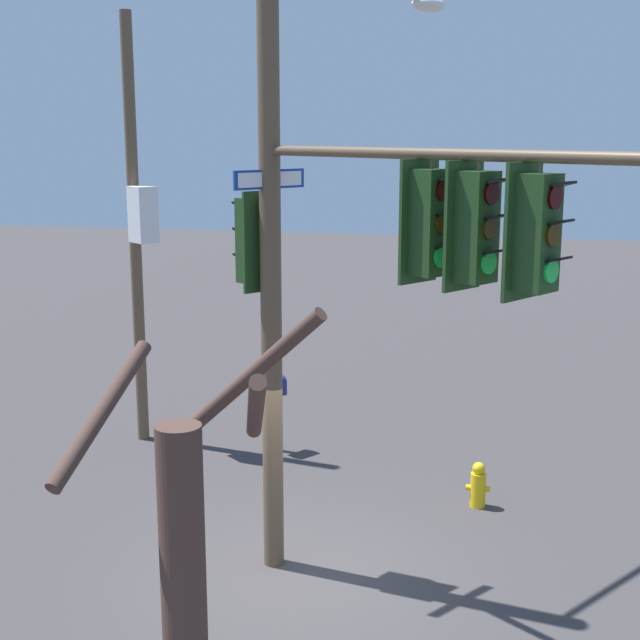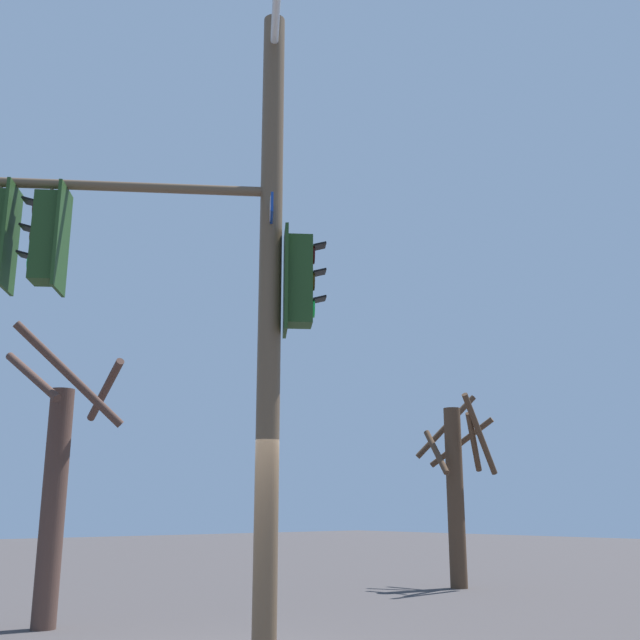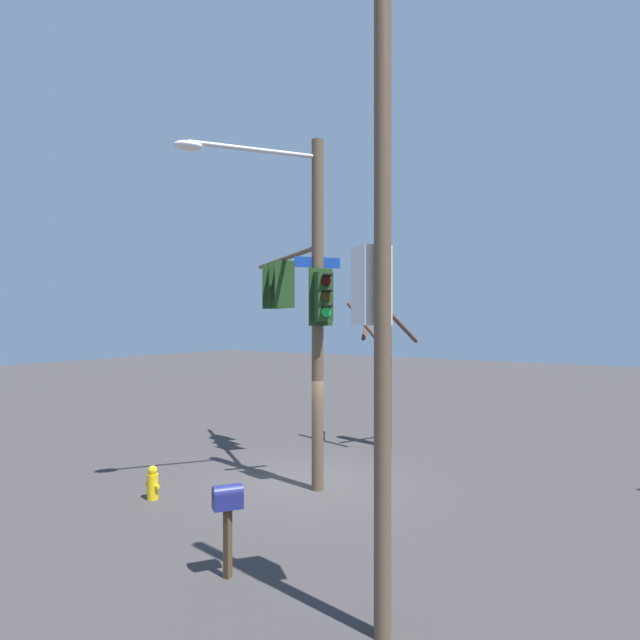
{
  "view_description": "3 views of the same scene",
  "coord_description": "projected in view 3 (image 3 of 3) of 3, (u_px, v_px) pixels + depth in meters",
  "views": [
    {
      "loc": [
        2.65,
        -10.51,
        5.78
      ],
      "look_at": [
        0.16,
        0.67,
        3.34
      ],
      "focal_mm": 49.58,
      "sensor_mm": 36.0,
      "label": 1
    },
    {
      "loc": [
        4.85,
        7.23,
        1.73
      ],
      "look_at": [
        -0.76,
        0.72,
        3.88
      ],
      "focal_mm": 42.32,
      "sensor_mm": 36.0,
      "label": 2
    },
    {
      "loc": [
        -7.14,
        10.47,
        3.91
      ],
      "look_at": [
        -0.62,
        0.49,
        3.89
      ],
      "focal_mm": 30.11,
      "sensor_mm": 36.0,
      "label": 3
    }
  ],
  "objects": [
    {
      "name": "bare_tree_across_street",
      "position": [
        385.0,
        379.0,
        16.46
      ],
      "size": [
        1.89,
        1.7,
        4.44
      ],
      "color": "#49332B",
      "rests_on": "ground"
    },
    {
      "name": "mailbox",
      "position": [
        228.0,
        504.0,
        8.09
      ],
      "size": [
        0.45,
        0.5,
        1.41
      ],
      "rotation": [
        0.0,
        0.0,
        2.53
      ],
      "color": "#4C3823",
      "rests_on": "ground"
    },
    {
      "name": "secondary_pole_assembly",
      "position": [
        379.0,
        306.0,
        6.68
      ],
      "size": [
        0.68,
        0.61,
        7.88
      ],
      "rotation": [
        0.0,
        0.0,
        5.62
      ],
      "color": "brown",
      "rests_on": "ground"
    },
    {
      "name": "ground_plane",
      "position": [
        309.0,
        484.0,
        12.68
      ],
      "size": [
        80.0,
        80.0,
        0.0
      ],
      "primitive_type": "plane",
      "color": "#3B3637"
    },
    {
      "name": "main_signal_pole_assembly",
      "position": [
        296.0,
        291.0,
        13.34
      ],
      "size": [
        4.77,
        5.7,
        8.02
      ],
      "rotation": [
        0.0,
        0.0,
        5.66
      ],
      "color": "brown",
      "rests_on": "ground"
    },
    {
      "name": "fire_hydrant",
      "position": [
        153.0,
        483.0,
        11.62
      ],
      "size": [
        0.38,
        0.24,
        0.73
      ],
      "color": "yellow",
      "rests_on": "ground"
    }
  ]
}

